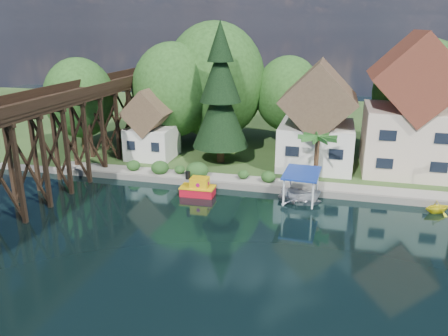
{
  "coord_description": "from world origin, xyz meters",
  "views": [
    {
      "loc": [
        8.5,
        -29.73,
        14.79
      ],
      "look_at": [
        -0.52,
        6.0,
        2.71
      ],
      "focal_mm": 35.0,
      "sensor_mm": 36.0,
      "label": 1
    }
  ],
  "objects": [
    {
      "name": "promenade",
      "position": [
        6.0,
        9.3,
        0.53
      ],
      "size": [
        50.0,
        2.6,
        0.06
      ],
      "primitive_type": "cube",
      "color": "gray",
      "rests_on": "bank"
    },
    {
      "name": "ground",
      "position": [
        0.0,
        0.0,
        0.0
      ],
      "size": [
        140.0,
        140.0,
        0.0
      ],
      "primitive_type": "plane",
      "color": "black",
      "rests_on": "ground"
    },
    {
      "name": "seawall",
      "position": [
        4.0,
        8.0,
        0.31
      ],
      "size": [
        60.0,
        0.4,
        0.62
      ],
      "primitive_type": "cube",
      "color": "slate",
      "rests_on": "ground"
    },
    {
      "name": "boat_canopy",
      "position": [
        6.31,
        6.35,
        1.19
      ],
      "size": [
        3.54,
        4.46,
        2.77
      ],
      "color": "silver",
      "rests_on": "ground"
    },
    {
      "name": "bank",
      "position": [
        0.0,
        34.0,
        0.25
      ],
      "size": [
        140.0,
        52.0,
        0.5
      ],
      "primitive_type": "cube",
      "color": "#29451B",
      "rests_on": "ground"
    },
    {
      "name": "shrubs",
      "position": [
        -4.6,
        9.26,
        1.23
      ],
      "size": [
        15.76,
        2.47,
        1.7
      ],
      "color": "#1C4318",
      "rests_on": "bank"
    },
    {
      "name": "house_center",
      "position": [
        16.0,
        16.5,
        6.42
      ],
      "size": [
        8.65,
        9.18,
        13.89
      ],
      "color": "beige",
      "rests_on": "bank"
    },
    {
      "name": "shed",
      "position": [
        -11.0,
        14.5,
        3.83
      ],
      "size": [
        5.09,
        5.4,
        7.85
      ],
      "color": "silver",
      "rests_on": "bank"
    },
    {
      "name": "tugboat",
      "position": [
        -2.88,
        5.7,
        0.68
      ],
      "size": [
        3.16,
        1.78,
        2.27
      ],
      "color": "red",
      "rests_on": "ground"
    },
    {
      "name": "palm_tree",
      "position": [
        7.34,
        9.84,
        4.87
      ],
      "size": [
        4.58,
        4.58,
        5.01
      ],
      "color": "#382314",
      "rests_on": "bank"
    },
    {
      "name": "bg_trees",
      "position": [
        1.0,
        21.25,
        7.29
      ],
      "size": [
        49.9,
        13.3,
        10.57
      ],
      "color": "#382314",
      "rests_on": "bank"
    },
    {
      "name": "trestle_bridge",
      "position": [
        -16.0,
        5.17,
        5.35
      ],
      "size": [
        4.12,
        44.18,
        9.3
      ],
      "color": "black",
      "rests_on": "ground"
    },
    {
      "name": "conifer",
      "position": [
        -3.08,
        14.6,
        7.66
      ],
      "size": [
        6.04,
        6.04,
        14.87
      ],
      "color": "#382314",
      "rests_on": "bank"
    },
    {
      "name": "house_left",
      "position": [
        7.0,
        16.0,
        5.14
      ],
      "size": [
        7.64,
        8.64,
        11.02
      ],
      "color": "silver",
      "rests_on": "bank"
    },
    {
      "name": "boat_yellow",
      "position": [
        17.49,
        6.81,
        0.6
      ],
      "size": [
        2.96,
        2.84,
        1.21
      ],
      "primitive_type": "imported",
      "rotation": [
        0.0,
        0.0,
        2.07
      ],
      "color": "yellow",
      "rests_on": "ground"
    },
    {
      "name": "boat_white_a",
      "position": [
        6.27,
        6.26,
        0.39
      ],
      "size": [
        4.15,
        3.25,
        0.78
      ],
      "primitive_type": "imported",
      "rotation": [
        0.0,
        0.0,
        1.42
      ],
      "color": "silver",
      "rests_on": "ground"
    }
  ]
}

